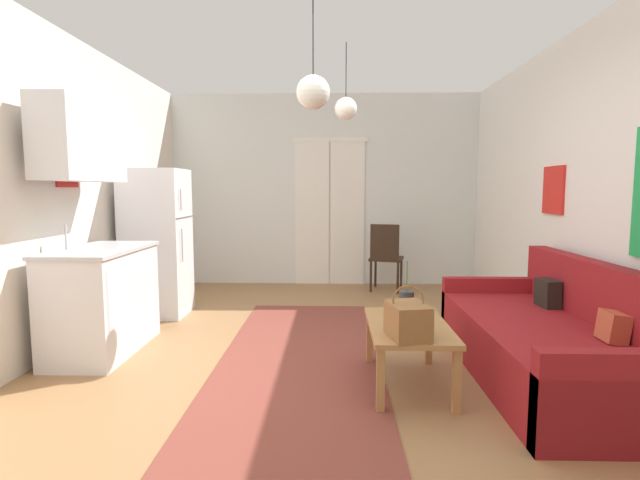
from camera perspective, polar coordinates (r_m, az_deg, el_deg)
name	(u,v)px	position (r m, az deg, el deg)	size (l,w,h in m)	color
ground_plane	(315,387)	(3.59, -0.61, -17.17)	(4.96, 7.75, 0.10)	#996D44
wall_back	(324,191)	(6.92, 0.53, 5.88)	(4.56, 0.13, 2.72)	silver
area_rug	(299,360)	(3.94, -2.47, -14.19)	(1.27, 3.57, 0.01)	brown
couch	(553,343)	(3.89, 26.07, -11.02)	(0.94, 2.12, 0.85)	maroon
coffee_table	(408,332)	(3.43, 10.49, -10.76)	(0.54, 0.93, 0.44)	#A87542
bamboo_vase	(406,305)	(3.53, 10.30, -7.61)	(0.11, 0.11, 0.42)	#2D2D33
handbag	(408,320)	(3.08, 10.44, -9.38)	(0.27, 0.35, 0.34)	brown
refrigerator	(157,243)	(5.47, -18.92, -0.30)	(0.65, 0.59, 1.59)	white
kitchen_counter	(97,258)	(4.39, -25.14, -1.94)	(0.58, 1.11, 2.07)	silver
accent_chair	(386,254)	(6.45, 7.86, -1.70)	(0.51, 0.50, 0.91)	black
pendant_lamp_near	(313,92)	(3.28, -0.83, 17.24)	(0.22, 0.22, 0.83)	black
pendant_lamp_far	(346,108)	(4.63, 3.11, 15.43)	(0.21, 0.21, 0.70)	black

